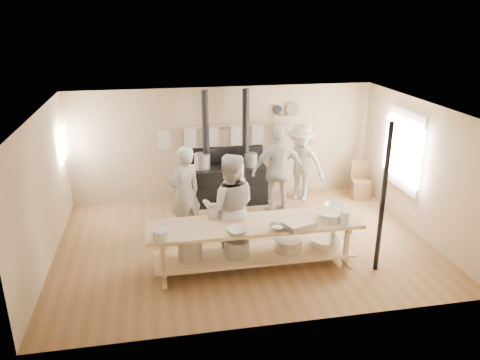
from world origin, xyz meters
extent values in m
plane|color=brown|center=(0.00, 0.00, 0.00)|extent=(7.00, 7.00, 0.00)
plane|color=tan|center=(0.00, 2.50, 1.30)|extent=(7.00, 0.00, 7.00)
plane|color=tan|center=(0.00, -2.50, 1.30)|extent=(7.00, 0.00, 7.00)
plane|color=tan|center=(-3.50, 0.00, 1.30)|extent=(0.00, 5.00, 5.00)
plane|color=tan|center=(3.50, 0.00, 1.30)|extent=(0.00, 5.00, 5.00)
plane|color=tan|center=(0.00, 0.00, 2.60)|extent=(7.00, 7.00, 0.00)
cube|color=beige|center=(3.47, 0.60, 1.50)|extent=(0.06, 1.35, 1.65)
plane|color=white|center=(3.43, 0.60, 1.50)|extent=(0.00, 1.50, 1.50)
cube|color=beige|center=(3.42, 0.60, 1.50)|extent=(0.02, 0.03, 1.50)
plane|color=white|center=(-3.45, 2.00, 1.60)|extent=(0.00, 0.90, 0.90)
cube|color=black|center=(0.00, 2.10, 0.42)|extent=(1.80, 0.70, 0.85)
cube|color=black|center=(0.00, 2.10, 0.05)|extent=(1.90, 0.75, 0.10)
cube|color=black|center=(0.00, 2.40, 1.05)|extent=(1.80, 0.12, 0.35)
cylinder|color=black|center=(-0.45, 2.15, 1.73)|extent=(0.15, 0.15, 1.75)
cylinder|color=black|center=(0.45, 2.15, 1.73)|extent=(0.15, 0.15, 1.75)
cylinder|color=#B2B2B7|center=(-0.55, 2.10, 1.02)|extent=(0.36, 0.36, 0.34)
cylinder|color=gray|center=(0.55, 2.05, 1.00)|extent=(0.30, 0.30, 0.30)
cylinder|color=tan|center=(0.00, 2.40, 1.72)|extent=(3.00, 0.04, 0.04)
cube|color=beige|center=(-1.35, 2.40, 1.50)|extent=(0.28, 0.01, 0.46)
cube|color=beige|center=(-0.81, 2.40, 1.50)|extent=(0.28, 0.01, 0.46)
cube|color=beige|center=(-0.27, 2.40, 1.50)|extent=(0.28, 0.01, 0.46)
cube|color=beige|center=(0.27, 2.40, 1.50)|extent=(0.28, 0.01, 0.46)
cube|color=beige|center=(0.81, 2.40, 1.50)|extent=(0.28, 0.01, 0.46)
cube|color=beige|center=(1.35, 2.40, 1.50)|extent=(0.28, 0.01, 0.46)
cube|color=tan|center=(1.40, 2.42, 1.90)|extent=(0.50, 0.14, 0.03)
cylinder|color=black|center=(1.25, 2.44, 2.05)|extent=(0.20, 0.04, 0.20)
cylinder|color=silver|center=(1.62, 2.44, 2.05)|extent=(0.32, 0.03, 0.32)
cube|color=tan|center=(0.00, -0.90, 0.82)|extent=(3.60, 0.90, 0.06)
cube|color=tan|center=(0.00, -0.90, 0.25)|extent=(3.40, 0.80, 0.04)
cube|color=tan|center=(0.00, -0.90, 0.20)|extent=(3.30, 0.06, 0.06)
cube|color=tan|center=(-1.55, -1.20, 0.42)|extent=(0.07, 0.07, 0.85)
cube|color=tan|center=(-1.55, -0.60, 0.42)|extent=(0.07, 0.07, 0.85)
cube|color=tan|center=(1.55, -1.20, 0.42)|extent=(0.07, 0.07, 0.85)
cube|color=tan|center=(1.55, -0.60, 0.42)|extent=(0.07, 0.07, 0.85)
cylinder|color=#B2B2B7|center=(-1.10, -0.90, 0.46)|extent=(0.40, 0.40, 0.38)
cylinder|color=gray|center=(-0.30, -0.90, 0.42)|extent=(0.44, 0.44, 0.30)
cylinder|color=silver|center=(0.60, -0.90, 0.38)|extent=(0.48, 0.48, 0.22)
cylinder|color=silver|center=(1.30, -0.90, 0.34)|extent=(0.52, 0.52, 0.14)
cylinder|color=black|center=(2.05, -1.35, 1.30)|extent=(0.08, 0.08, 2.60)
imported|color=#BEB5A8|center=(-1.07, 0.44, 0.93)|extent=(0.81, 0.71, 1.86)
imported|color=#BEB5A8|center=(-0.35, -0.47, 0.98)|extent=(1.05, 0.87, 1.95)
imported|color=#BEB5A8|center=(-0.12, 0.45, 0.79)|extent=(0.91, 0.79, 1.58)
imported|color=#BEB5A8|center=(0.98, 1.25, 0.99)|extent=(1.19, 0.56, 1.97)
imported|color=#BEB5A8|center=(1.71, 1.95, 0.90)|extent=(1.32, 1.27, 1.81)
cube|color=brown|center=(3.15, 1.76, 0.22)|extent=(0.48, 0.48, 0.44)
cube|color=brown|center=(3.18, 1.94, 0.63)|extent=(0.41, 0.12, 0.49)
imported|color=white|center=(-0.35, -1.23, 0.89)|extent=(0.40, 0.40, 0.08)
imported|color=silver|center=(-1.55, -1.23, 0.89)|extent=(0.38, 0.38, 0.08)
imported|color=white|center=(1.55, -0.57, 0.89)|extent=(0.49, 0.49, 0.09)
imported|color=silver|center=(0.32, -1.23, 0.89)|extent=(0.39, 0.39, 0.09)
cube|color=#B2B2B7|center=(0.68, -1.23, 0.90)|extent=(0.56, 0.47, 0.11)
cylinder|color=silver|center=(1.29, -1.00, 0.92)|extent=(0.53, 0.53, 0.15)
cylinder|color=gray|center=(-0.63, -0.57, 0.96)|extent=(0.25, 0.25, 0.21)
cylinder|color=white|center=(-1.55, -1.23, 0.94)|extent=(0.36, 0.36, 0.17)
cylinder|color=white|center=(1.46, -1.23, 0.97)|extent=(0.16, 0.16, 0.23)
camera|label=1|loc=(-1.55, -7.86, 4.23)|focal=35.00mm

